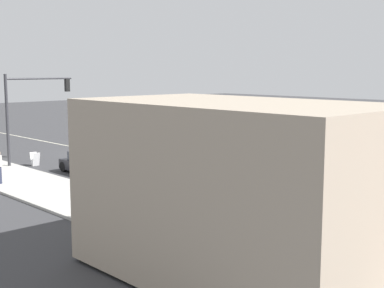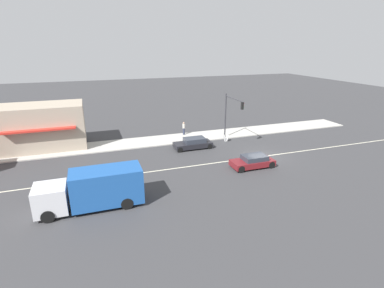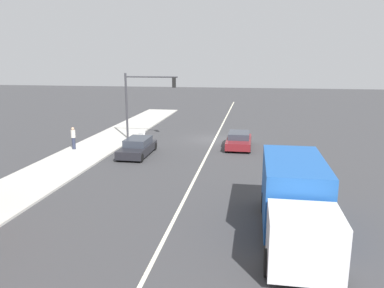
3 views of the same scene
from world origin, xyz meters
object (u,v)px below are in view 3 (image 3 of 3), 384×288
Objects in this scene: pedestrian at (73,138)px; warning_aframe_sign at (142,136)px; sedan_dark at (138,147)px; sedan_maroon at (239,140)px; traffic_signal_main at (142,95)px; delivery_truck at (295,200)px.

pedestrian is 2.03× the size of warning_aframe_sign.
sedan_dark reaches higher than warning_aframe_sign.
warning_aframe_sign is at bearing -135.04° from pedestrian.
sedan_dark reaches higher than sedan_maroon.
sedan_dark is 1.03× the size of sedan_maroon.
delivery_truck is at bearing 124.05° from traffic_signal_main.
delivery_truck reaches higher than pedestrian.
traffic_signal_main is 0.75× the size of delivery_truck.
warning_aframe_sign is 19.44m from delivery_truck.
traffic_signal_main is 3.52m from warning_aframe_sign.
traffic_signal_main is at bearing -88.36° from warning_aframe_sign.
sedan_dark is at bearing 26.78° from sedan_maroon.
pedestrian is at bearing 44.96° from warning_aframe_sign.
sedan_maroon is at bearing -153.22° from sedan_dark.
sedan_maroon reaches higher than warning_aframe_sign.
pedestrian reaches higher than sedan_maroon.
sedan_maroon is (2.80, -14.87, -0.87)m from delivery_truck.
delivery_truck is 1.78× the size of sedan_maroon.
sedan_maroon is (-7.20, -3.63, -0.00)m from sedan_dark.
warning_aframe_sign is 8.38m from sedan_maroon.
warning_aframe_sign is at bearing -7.19° from sedan_maroon.
delivery_truck is at bearing 124.90° from warning_aframe_sign.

